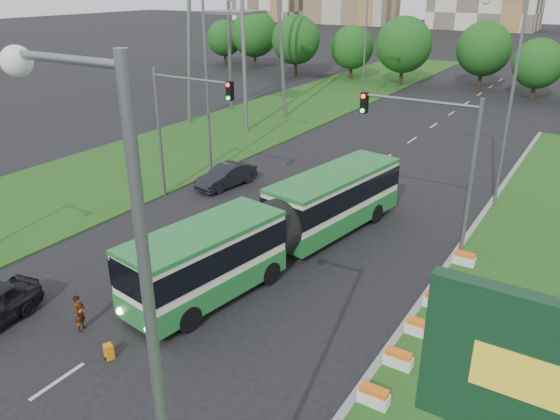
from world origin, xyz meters
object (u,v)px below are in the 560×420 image
Objects in this scene: traffic_mast_median at (439,152)px; articulated_bus at (281,224)px; pedestrian at (80,313)px; car_left_far at (226,176)px; traffic_mast_left at (178,116)px; shopping_trolley at (109,352)px.

traffic_mast_median is 8.17m from articulated_bus.
traffic_mast_median reaches higher than pedestrian.
car_left_far is (-14.46, 2.45, -4.61)m from traffic_mast_median.
traffic_mast_median is 15.37m from car_left_far.
car_left_far is at bearing 78.57° from traffic_mast_left.
traffic_mast_left is 13.92× the size of shopping_trolley.
shopping_trolley is (7.93, -13.18, -5.07)m from traffic_mast_left.
traffic_mast_median reaches higher than articulated_bus.
articulated_bus reaches higher than car_left_far.
pedestrian is (4.98, -15.97, 0.04)m from car_left_far.
traffic_mast_median is at bearing 3.77° from traffic_mast_left.
pedestrian is at bearing -64.15° from car_left_far.
traffic_mast_median is 17.14m from pedestrian.
traffic_mast_left reaches higher than articulated_bus.
shopping_trolley is at bearing -117.00° from traffic_mast_median.
traffic_mast_median is 16.70m from shopping_trolley.
shopping_trolley is (-7.22, -14.18, -5.07)m from traffic_mast_median.
car_left_far is at bearing 170.40° from traffic_mast_median.
traffic_mast_left is at bearing 170.07° from articulated_bus.
traffic_mast_median is 1.00× the size of traffic_mast_left.
articulated_bus is at bearing -29.42° from car_left_far.
pedestrian reaches higher than shopping_trolley.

